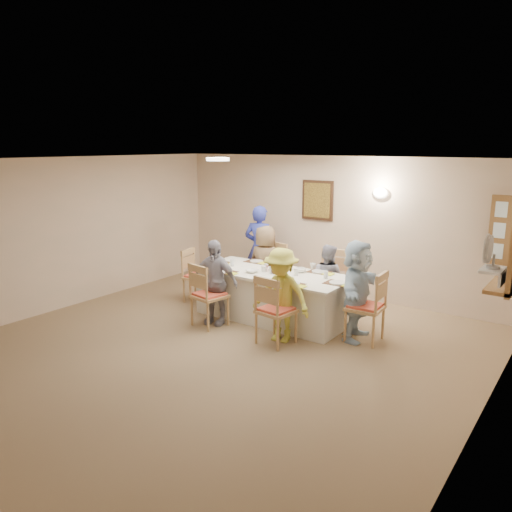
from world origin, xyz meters
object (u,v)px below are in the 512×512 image
Objects in this scene: diner_back_left at (265,264)px; diner_back_right at (327,280)px; caregiver at (260,249)px; chair_back_right at (330,282)px; diner_front_left at (214,282)px; dining_table at (272,295)px; chair_right_end at (365,306)px; desk_fan at (491,256)px; chair_front_right at (276,309)px; diner_front_right at (281,295)px; diner_right_end at (357,290)px; chair_left_end at (198,276)px; chair_back_left at (269,272)px; chair_front_left at (210,294)px; condiment_ketchup at (272,263)px.

diner_back_right is at bearing 175.60° from diner_back_left.
caregiver is (-1.65, 0.47, 0.23)m from diner_back_right.
chair_back_right is 0.79× the size of diner_front_left.
chair_right_end reaches higher than dining_table.
desk_fan is 0.30× the size of chair_front_right.
desk_fan is 2.80m from chair_front_right.
desk_fan is 0.23× the size of diner_front_right.
chair_front_right is 1.24m from chair_right_end.
diner_back_right is 0.81× the size of diner_right_end.
chair_left_end is 0.70× the size of diner_front_right.
caregiver reaches higher than dining_table.
diner_back_left reaches higher than diner_front_left.
chair_front_right is at bearing 91.19° from diner_back_right.
diner_right_end is (1.42, 0.00, 0.33)m from dining_table.
chair_back_left is 1.02× the size of chair_front_left.
diner_front_right is (0.00, 0.12, 0.17)m from chair_front_right.
diner_front_right is (0.00, -1.36, 0.08)m from diner_back_right.
dining_table is at bearing -43.26° from chair_back_left.
chair_back_right is at bearing -178.69° from diner_back_left.
chair_back_left is 1.20m from chair_back_right.
diner_back_right is (1.20, 0.00, -0.09)m from diner_back_left.
dining_table is at bearing -43.72° from condiment_ketchup.
desk_fan is 4.18m from chair_back_left.
chair_left_end is at bearing -178.71° from condiment_ketchup.
condiment_ketchup is at bearing 119.33° from caregiver.
chair_left_end is at bearing 134.17° from diner_front_left.
diner_front_left reaches higher than chair_left_end.
chair_right_end is at bearing -149.61° from chair_front_left.
dining_table is at bearing 126.77° from diner_front_right.
diner_back_right is (-2.58, 1.30, -0.97)m from desk_fan.
dining_table is 2.64× the size of chair_left_end.
chair_right_end is at bearing -10.53° from chair_back_left.
diner_right_end reaches higher than dining_table.
chair_front_right is at bearing 124.63° from diner_back_left.
chair_front_right is (-2.58, -0.18, -1.06)m from desk_fan.
chair_right_end is at bearing -51.71° from chair_back_right.
chair_back_right is 0.14m from diner_back_right.
chair_back_right is 2.29m from chair_left_end.
diner_back_left is 2.13m from diner_right_end.
chair_back_right reaches higher than chair_left_end.
diner_back_left is 0.94× the size of diner_right_end.
chair_right_end is 1.63m from condiment_ketchup.
chair_front_right reaches higher than chair_left_end.
chair_right_end is (3.10, 0.00, 0.04)m from chair_left_end.
chair_left_end is 0.91× the size of chair_right_end.
diner_right_end reaches higher than diner_front_left.
caregiver reaches higher than diner_back_left.
chair_back_left is 2.29m from chair_right_end.
chair_front_right is 0.73× the size of diner_back_left.
diner_front_right is at bearing -117.07° from chair_left_end.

